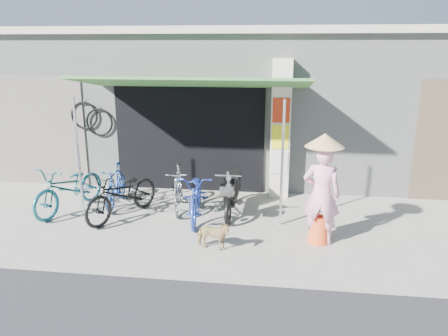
# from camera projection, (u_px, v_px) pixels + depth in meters

# --- Properties ---
(ground) EXTENTS (80.00, 80.00, 0.00)m
(ground) POSITION_uv_depth(u_px,v_px,m) (228.00, 239.00, 7.64)
(ground) COLOR #9F9A8F
(ground) RESTS_ON ground
(bicycle_shop) EXTENTS (12.30, 5.30, 3.66)m
(bicycle_shop) POSITION_uv_depth(u_px,v_px,m) (250.00, 99.00, 12.00)
(bicycle_shop) COLOR #959A92
(bicycle_shop) RESTS_ON ground
(shop_pillar) EXTENTS (0.42, 0.44, 3.00)m
(shop_pillar) POSITION_uv_depth(u_px,v_px,m) (281.00, 130.00, 9.46)
(shop_pillar) COLOR beige
(shop_pillar) RESTS_ON ground
(awning) EXTENTS (4.60, 1.88, 2.72)m
(awning) POSITION_uv_depth(u_px,v_px,m) (193.00, 85.00, 8.62)
(awning) COLOR #366E31
(awning) RESTS_ON ground
(neighbour_left) EXTENTS (2.60, 0.06, 2.60)m
(neighbour_left) POSITION_uv_depth(u_px,v_px,m) (33.00, 131.00, 10.38)
(neighbour_left) COLOR #6B665B
(neighbour_left) RESTS_ON ground
(bike_teal) EXTENTS (1.18, 1.98, 0.99)m
(bike_teal) POSITION_uv_depth(u_px,v_px,m) (70.00, 188.00, 8.80)
(bike_teal) COLOR #165A65
(bike_teal) RESTS_ON ground
(bike_blue) EXTENTS (0.55, 1.49, 0.87)m
(bike_blue) POSITION_uv_depth(u_px,v_px,m) (116.00, 186.00, 9.11)
(bike_blue) COLOR navy
(bike_blue) RESTS_ON ground
(bike_black) EXTENTS (1.37, 1.95, 0.97)m
(bike_black) POSITION_uv_depth(u_px,v_px,m) (123.00, 194.00, 8.46)
(bike_black) COLOR black
(bike_black) RESTS_ON ground
(bike_silver) EXTENTS (0.63, 1.54, 0.90)m
(bike_silver) POSITION_uv_depth(u_px,v_px,m) (178.00, 188.00, 8.90)
(bike_silver) COLOR #9D9DA1
(bike_silver) RESTS_ON ground
(bike_navy) EXTENTS (0.84, 1.90, 0.96)m
(bike_navy) POSITION_uv_depth(u_px,v_px,m) (197.00, 195.00, 8.43)
(bike_navy) COLOR #213A9B
(bike_navy) RESTS_ON ground
(street_dog) EXTENTS (0.64, 0.37, 0.51)m
(street_dog) POSITION_uv_depth(u_px,v_px,m) (213.00, 236.00, 7.16)
(street_dog) COLOR #956D4F
(street_dog) RESTS_ON ground
(moped) EXTENTS (0.49, 1.72, 0.97)m
(moped) POSITION_uv_depth(u_px,v_px,m) (232.00, 191.00, 8.75)
(moped) COLOR black
(moped) RESTS_ON ground
(nun) EXTENTS (0.69, 0.64, 1.90)m
(nun) POSITION_uv_depth(u_px,v_px,m) (322.00, 191.00, 7.27)
(nun) COLOR #ED9FB8
(nun) RESTS_ON ground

